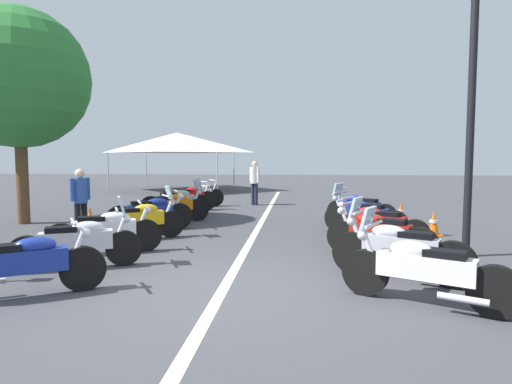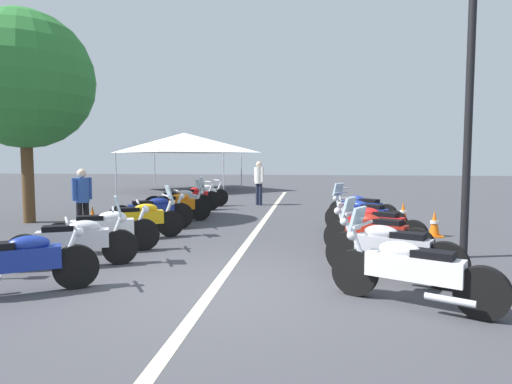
# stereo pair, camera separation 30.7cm
# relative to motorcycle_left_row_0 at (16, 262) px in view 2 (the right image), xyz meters

# --- Properties ---
(ground_plane) EXTENTS (80.00, 80.00, 0.00)m
(ground_plane) POSITION_rel_motorcycle_left_row_0_xyz_m (0.53, -2.55, -0.45)
(ground_plane) COLOR #424247
(lane_centre_stripe) EXTENTS (23.62, 0.16, 0.01)m
(lane_centre_stripe) POSITION_rel_motorcycle_left_row_0_xyz_m (6.01, -2.55, -0.45)
(lane_centre_stripe) COLOR beige
(lane_centre_stripe) RESTS_ON ground_plane
(motorcycle_left_row_0) EXTENTS (1.26, 1.87, 0.99)m
(motorcycle_left_row_0) POSITION_rel_motorcycle_left_row_0_xyz_m (0.00, 0.00, 0.00)
(motorcycle_left_row_0) COLOR black
(motorcycle_left_row_0) RESTS_ON ground_plane
(motorcycle_left_row_1) EXTENTS (1.08, 1.95, 1.19)m
(motorcycle_left_row_1) POSITION_rel_motorcycle_left_row_0_xyz_m (1.51, 0.02, 0.00)
(motorcycle_left_row_1) COLOR black
(motorcycle_left_row_1) RESTS_ON ground_plane
(motorcycle_left_row_2) EXTENTS (1.10, 2.01, 1.00)m
(motorcycle_left_row_2) POSITION_rel_motorcycle_left_row_0_xyz_m (2.63, 0.07, 0.00)
(motorcycle_left_row_2) COLOR black
(motorcycle_left_row_2) RESTS_ON ground_plane
(motorcycle_left_row_3) EXTENTS (1.21, 1.84, 1.20)m
(motorcycle_left_row_3) POSITION_rel_motorcycle_left_row_0_xyz_m (4.10, -0.06, 0.01)
(motorcycle_left_row_3) COLOR black
(motorcycle_left_row_3) RESTS_ON ground_plane
(motorcycle_left_row_4) EXTENTS (1.18, 1.95, 1.01)m
(motorcycle_left_row_4) POSITION_rel_motorcycle_left_row_0_xyz_m (5.31, 0.10, 0.01)
(motorcycle_left_row_4) COLOR black
(motorcycle_left_row_4) RESTS_ON ground_plane
(motorcycle_left_row_5) EXTENTS (1.28, 1.90, 1.21)m
(motorcycle_left_row_5) POSITION_rel_motorcycle_left_row_0_xyz_m (6.71, -0.06, 0.02)
(motorcycle_left_row_5) COLOR black
(motorcycle_left_row_5) RESTS_ON ground_plane
(motorcycle_left_row_6) EXTENTS (1.10, 2.03, 1.22)m
(motorcycle_left_row_6) POSITION_rel_motorcycle_left_row_0_xyz_m (7.92, 0.17, 0.02)
(motorcycle_left_row_6) COLOR black
(motorcycle_left_row_6) RESTS_ON ground_plane
(motorcycle_left_row_7) EXTENTS (1.23, 1.80, 1.01)m
(motorcycle_left_row_7) POSITION_rel_motorcycle_left_row_0_xyz_m (9.36, 0.15, 0.01)
(motorcycle_left_row_7) COLOR black
(motorcycle_left_row_7) RESTS_ON ground_plane
(motorcycle_left_row_8) EXTENTS (1.24, 1.83, 1.00)m
(motorcycle_left_row_8) POSITION_rel_motorcycle_left_row_0_xyz_m (10.57, 0.12, 0.01)
(motorcycle_left_row_8) COLOR black
(motorcycle_left_row_8) RESTS_ON ground_plane
(motorcycle_right_row_0) EXTENTS (1.17, 1.96, 1.20)m
(motorcycle_right_row_0) POSITION_rel_motorcycle_left_row_0_xyz_m (0.23, -5.14, 0.01)
(motorcycle_right_row_0) COLOR black
(motorcycle_right_row_0) RESTS_ON ground_plane
(motorcycle_right_row_1) EXTENTS (1.11, 1.96, 1.23)m
(motorcycle_right_row_1) POSITION_rel_motorcycle_left_row_0_xyz_m (1.34, -5.09, 0.03)
(motorcycle_right_row_1) COLOR black
(motorcycle_right_row_1) RESTS_ON ground_plane
(motorcycle_right_row_2) EXTENTS (1.16, 1.88, 0.99)m
(motorcycle_right_row_2) POSITION_rel_motorcycle_left_row_0_xyz_m (2.83, -5.08, 0.00)
(motorcycle_right_row_2) COLOR black
(motorcycle_right_row_2) RESTS_ON ground_plane
(motorcycle_right_row_3) EXTENTS (1.21, 1.93, 0.99)m
(motorcycle_right_row_3) POSITION_rel_motorcycle_left_row_0_xyz_m (3.96, -5.23, -0.00)
(motorcycle_right_row_3) COLOR black
(motorcycle_right_row_3) RESTS_ON ground_plane
(motorcycle_right_row_4) EXTENTS (1.37, 1.82, 1.21)m
(motorcycle_right_row_4) POSITION_rel_motorcycle_left_row_0_xyz_m (5.26, -5.14, 0.02)
(motorcycle_right_row_4) COLOR black
(motorcycle_right_row_4) RESTS_ON ground_plane
(motorcycle_right_row_5) EXTENTS (1.31, 1.73, 1.00)m
(motorcycle_right_row_5) POSITION_rel_motorcycle_left_row_0_xyz_m (6.72, -5.26, 0.00)
(motorcycle_right_row_5) COLOR black
(motorcycle_right_row_5) RESTS_ON ground_plane
(street_lamp_twin_globe) EXTENTS (0.32, 1.22, 5.32)m
(street_lamp_twin_globe) POSITION_rel_motorcycle_left_row_0_xyz_m (3.09, -6.72, 3.14)
(street_lamp_twin_globe) COLOR black
(street_lamp_twin_globe) RESTS_ON ground_plane
(traffic_cone_0) EXTENTS (0.36, 0.36, 0.61)m
(traffic_cone_0) POSITION_rel_motorcycle_left_row_0_xyz_m (5.25, -6.78, -0.16)
(traffic_cone_0) COLOR orange
(traffic_cone_0) RESTS_ON ground_plane
(traffic_cone_1) EXTENTS (0.36, 0.36, 0.61)m
(traffic_cone_1) POSITION_rel_motorcycle_left_row_0_xyz_m (5.12, 1.60, -0.16)
(traffic_cone_1) COLOR orange
(traffic_cone_1) RESTS_ON ground_plane
(traffic_cone_2) EXTENTS (0.36, 0.36, 0.61)m
(traffic_cone_2) POSITION_rel_motorcycle_left_row_0_xyz_m (7.17, -6.46, -0.16)
(traffic_cone_2) COLOR orange
(traffic_cone_2) RESTS_ON ground_plane
(bystander_0) EXTENTS (0.39, 0.41, 1.69)m
(bystander_0) POSITION_rel_motorcycle_left_row_0_xyz_m (11.43, -1.91, 0.54)
(bystander_0) COLOR #1E2338
(bystander_0) RESTS_ON ground_plane
(bystander_1) EXTENTS (0.49, 0.32, 1.58)m
(bystander_1) POSITION_rel_motorcycle_left_row_0_xyz_m (4.41, 1.47, 0.47)
(bystander_1) COLOR black
(bystander_1) RESTS_ON ground_plane
(roadside_tree_0) EXTENTS (3.80, 3.80, 5.89)m
(roadside_tree_0) POSITION_rel_motorcycle_left_row_0_xyz_m (6.11, 4.02, 3.53)
(roadside_tree_0) COLOR brown
(roadside_tree_0) RESTS_ON ground_plane
(event_tent) EXTENTS (6.14, 6.14, 3.20)m
(event_tent) POSITION_rel_motorcycle_left_row_0_xyz_m (18.43, 3.09, 2.20)
(event_tent) COLOR white
(event_tent) RESTS_ON ground_plane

